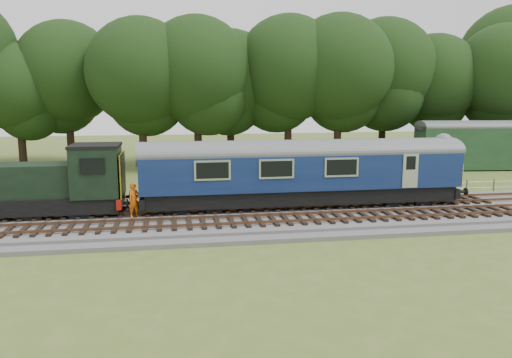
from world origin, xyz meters
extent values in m
plane|color=#4C6425|center=(0.00, 0.00, 0.00)|extent=(120.00, 120.00, 0.00)
cube|color=#4C4C4F|center=(0.00, 0.00, 0.17)|extent=(70.00, 7.00, 0.35)
cube|color=brown|center=(0.00, 0.68, 0.49)|extent=(66.50, 0.07, 0.14)
cube|color=brown|center=(0.00, 2.12, 0.49)|extent=(66.50, 0.07, 0.14)
cube|color=brown|center=(0.00, -2.32, 0.49)|extent=(66.50, 0.07, 0.14)
cube|color=brown|center=(0.00, -0.88, 0.49)|extent=(66.50, 0.07, 0.14)
cube|color=black|center=(5.80, 1.40, 1.06)|extent=(17.46, 2.52, 0.85)
cube|color=#0D1D49|center=(5.80, 1.40, 2.48)|extent=(18.00, 2.80, 2.05)
cube|color=yellow|center=(14.82, 1.40, 2.11)|extent=(0.06, 2.74, 1.30)
cube|color=black|center=(11.80, 1.40, 0.86)|extent=(2.60, 2.00, 0.55)
cube|color=black|center=(-0.20, 1.40, 0.86)|extent=(2.60, 2.00, 0.55)
cube|color=black|center=(-8.60, 1.40, 1.01)|extent=(8.73, 2.39, 0.85)
cube|color=black|center=(-9.80, 1.40, 2.26)|extent=(6.30, 2.08, 1.70)
cube|color=black|center=(-5.40, 1.40, 2.66)|extent=(2.40, 2.55, 2.60)
cube|color=#99120B|center=(-4.22, 1.40, 1.06)|extent=(0.25, 2.60, 0.55)
cube|color=yellow|center=(-4.08, 1.40, 2.46)|extent=(0.06, 2.55, 2.30)
imported|color=#F05F0C|center=(-3.44, 0.27, 1.24)|extent=(0.77, 0.74, 1.78)
cube|color=#18351C|center=(28.60, 14.74, 1.99)|extent=(16.97, 4.71, 3.77)
cube|color=#18351C|center=(18.45, 15.75, 1.11)|extent=(3.47, 3.47, 2.21)
cube|color=black|center=(18.45, 15.75, 2.30)|extent=(3.82, 3.82, 0.18)
camera|label=1|loc=(-1.36, -25.62, 6.63)|focal=35.00mm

